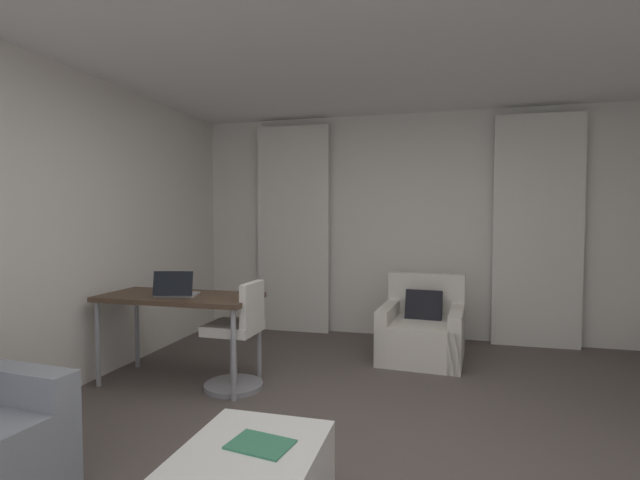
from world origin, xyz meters
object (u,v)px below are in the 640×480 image
laptop (176,291)px  desk (180,303)px  magazine_open (260,444)px  armchair (422,332)px  desk_chair (238,341)px

laptop → desk: bearing=100.0°
desk → magazine_open: desk is taller
desk → magazine_open: 2.07m
armchair → desk: bearing=-148.1°
armchair → desk_chair: 1.89m
armchair → magazine_open: 2.83m
desk → armchair: bearing=31.9°
desk_chair → magazine_open: bearing=-61.9°
magazine_open → desk_chair: bearing=118.1°
desk_chair → laptop: (-0.52, -0.06, 0.40)m
armchair → desk_chair: size_ratio=1.02×
laptop → magazine_open: size_ratio=1.19×
desk_chair → desk: bearing=178.4°
desk_chair → magazine_open: desk_chair is taller
desk → desk_chair: 0.61m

